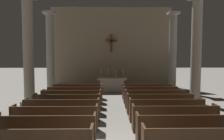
{
  "coord_description": "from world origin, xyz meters",
  "views": [
    {
      "loc": [
        -0.22,
        -5.19,
        2.73
      ],
      "look_at": [
        0.0,
        9.33,
        1.69
      ],
      "focal_mm": 33.69,
      "sensor_mm": 36.0,
      "label": 1
    }
  ],
  "objects_px": {
    "pew_right_row_2": "(186,128)",
    "pew_left_row_5": "(67,104)",
    "pew_right_row_3": "(175,118)",
    "pew_right_row_6": "(154,98)",
    "column_right_second": "(196,52)",
    "pew_left_row_2": "(46,129)",
    "pew_left_row_8": "(78,91)",
    "column_left_third": "(50,53)",
    "pew_left_row_4": "(62,110)",
    "pew_right_row_8": "(147,91)",
    "pew_right_row_4": "(166,110)",
    "altar": "(112,84)",
    "candlestick_inner_left": "(108,75)",
    "pew_left_row_7": "(75,95)",
    "candlestick_inner_right": "(116,75)",
    "column_right_third": "(173,53)",
    "pew_left_row_3": "(55,118)",
    "pew_right_row_5": "(160,103)",
    "pew_right_row_7": "(150,94)",
    "candlestick_outer_left": "(100,75)",
    "candlestick_outer_right": "(123,75)",
    "column_left_second": "(28,52)",
    "pew_left_row_6": "(72,99)"
  },
  "relations": [
    {
      "from": "altar",
      "to": "candlestick_outer_right",
      "type": "height_order",
      "value": "candlestick_outer_right"
    },
    {
      "from": "pew_left_row_8",
      "to": "pew_right_row_6",
      "type": "relative_size",
      "value": 1.0
    },
    {
      "from": "candlestick_outer_left",
      "to": "candlestick_inner_right",
      "type": "relative_size",
      "value": 1.0
    },
    {
      "from": "pew_left_row_2",
      "to": "pew_left_row_5",
      "type": "xyz_separation_m",
      "value": [
        0.0,
        3.35,
        0.0
      ]
    },
    {
      "from": "pew_left_row_3",
      "to": "pew_right_row_7",
      "type": "height_order",
      "value": "same"
    },
    {
      "from": "pew_left_row_4",
      "to": "candlestick_inner_left",
      "type": "xyz_separation_m",
      "value": [
        1.85,
        7.25,
        0.75
      ]
    },
    {
      "from": "pew_left_row_7",
      "to": "column_left_third",
      "type": "height_order",
      "value": "column_left_third"
    },
    {
      "from": "candlestick_inner_right",
      "to": "pew_right_row_2",
      "type": "bearing_deg",
      "value": -78.98
    },
    {
      "from": "pew_right_row_6",
      "to": "pew_right_row_5",
      "type": "bearing_deg",
      "value": -90.0
    },
    {
      "from": "column_right_second",
      "to": "column_right_third",
      "type": "xyz_separation_m",
      "value": [
        0.0,
        4.29,
        0.0
      ]
    },
    {
      "from": "pew_left_row_3",
      "to": "pew_right_row_3",
      "type": "distance_m",
      "value": 4.29
    },
    {
      "from": "pew_right_row_6",
      "to": "column_right_second",
      "type": "distance_m",
      "value": 3.58
    },
    {
      "from": "pew_right_row_2",
      "to": "candlestick_inner_left",
      "type": "xyz_separation_m",
      "value": [
        -2.45,
        9.48,
        0.75
      ]
    },
    {
      "from": "pew_right_row_3",
      "to": "pew_right_row_6",
      "type": "bearing_deg",
      "value": 90.0
    },
    {
      "from": "pew_right_row_2",
      "to": "pew_right_row_4",
      "type": "bearing_deg",
      "value": 90.0
    },
    {
      "from": "pew_left_row_5",
      "to": "candlestick_outer_left",
      "type": "bearing_deg",
      "value": 78.06
    },
    {
      "from": "pew_left_row_4",
      "to": "candlestick_inner_right",
      "type": "xyz_separation_m",
      "value": [
        2.45,
        7.25,
        0.75
      ]
    },
    {
      "from": "pew_left_row_2",
      "to": "column_right_second",
      "type": "bearing_deg",
      "value": 38.3
    },
    {
      "from": "pew_left_row_4",
      "to": "pew_right_row_8",
      "type": "height_order",
      "value": "same"
    },
    {
      "from": "pew_left_row_7",
      "to": "candlestick_inner_right",
      "type": "xyz_separation_m",
      "value": [
        2.45,
        3.9,
        0.75
      ]
    },
    {
      "from": "pew_right_row_2",
      "to": "pew_left_row_5",
      "type": "bearing_deg",
      "value": 142.03
    },
    {
      "from": "column_right_second",
      "to": "column_left_third",
      "type": "height_order",
      "value": "same"
    },
    {
      "from": "pew_left_row_8",
      "to": "pew_right_row_8",
      "type": "relative_size",
      "value": 1.0
    },
    {
      "from": "column_right_third",
      "to": "candlestick_outer_right",
      "type": "height_order",
      "value": "column_right_third"
    },
    {
      "from": "pew_right_row_7",
      "to": "column_left_third",
      "type": "height_order",
      "value": "column_left_third"
    },
    {
      "from": "pew_left_row_2",
      "to": "candlestick_inner_right",
      "type": "relative_size",
      "value": 4.45
    },
    {
      "from": "pew_right_row_6",
      "to": "column_right_second",
      "type": "height_order",
      "value": "column_right_second"
    },
    {
      "from": "pew_right_row_5",
      "to": "candlestick_inner_left",
      "type": "relative_size",
      "value": 4.45
    },
    {
      "from": "pew_right_row_5",
      "to": "pew_right_row_7",
      "type": "relative_size",
      "value": 1.0
    },
    {
      "from": "pew_left_row_4",
      "to": "column_right_third",
      "type": "distance_m",
      "value": 10.33
    },
    {
      "from": "pew_left_row_7",
      "to": "column_left_second",
      "type": "height_order",
      "value": "column_left_second"
    },
    {
      "from": "column_right_second",
      "to": "pew_left_row_2",
      "type": "bearing_deg",
      "value": -141.7
    },
    {
      "from": "candlestick_outer_right",
      "to": "pew_right_row_7",
      "type": "bearing_deg",
      "value": -71.6
    },
    {
      "from": "pew_left_row_3",
      "to": "column_right_third",
      "type": "height_order",
      "value": "column_right_third"
    },
    {
      "from": "pew_right_row_2",
      "to": "candlestick_inner_right",
      "type": "bearing_deg",
      "value": 101.02
    },
    {
      "from": "column_right_second",
      "to": "pew_right_row_2",
      "type": "bearing_deg",
      "value": -114.91
    },
    {
      "from": "pew_left_row_5",
      "to": "candlestick_inner_left",
      "type": "relative_size",
      "value": 4.45
    },
    {
      "from": "pew_left_row_3",
      "to": "pew_left_row_6",
      "type": "relative_size",
      "value": 1.0
    },
    {
      "from": "pew_left_row_4",
      "to": "pew_left_row_8",
      "type": "relative_size",
      "value": 1.0
    },
    {
      "from": "altar",
      "to": "candlestick_inner_left",
      "type": "bearing_deg",
      "value": -180.0
    },
    {
      "from": "pew_left_row_5",
      "to": "column_right_second",
      "type": "distance_m",
      "value": 7.47
    },
    {
      "from": "pew_right_row_5",
      "to": "column_right_second",
      "type": "relative_size",
      "value": 0.51
    },
    {
      "from": "pew_left_row_4",
      "to": "pew_right_row_8",
      "type": "relative_size",
      "value": 1.0
    },
    {
      "from": "pew_right_row_5",
      "to": "candlestick_outer_right",
      "type": "bearing_deg",
      "value": 101.94
    },
    {
      "from": "pew_right_row_2",
      "to": "candlestick_outer_left",
      "type": "relative_size",
      "value": 4.45
    },
    {
      "from": "pew_right_row_4",
      "to": "column_right_second",
      "type": "distance_m",
      "value": 4.67
    },
    {
      "from": "pew_right_row_3",
      "to": "candlestick_inner_left",
      "type": "height_order",
      "value": "candlestick_inner_left"
    },
    {
      "from": "pew_right_row_7",
      "to": "column_right_second",
      "type": "bearing_deg",
      "value": -5.26
    },
    {
      "from": "altar",
      "to": "candlestick_inner_right",
      "type": "bearing_deg",
      "value": -0.0
    },
    {
      "from": "pew_left_row_5",
      "to": "pew_right_row_8",
      "type": "bearing_deg",
      "value": 37.97
    }
  ]
}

